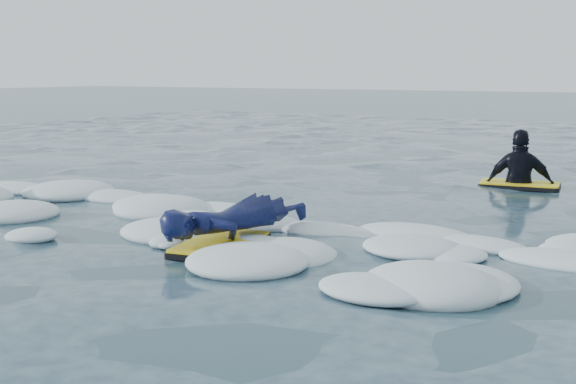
{
  "coord_description": "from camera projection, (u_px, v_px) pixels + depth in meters",
  "views": [
    {
      "loc": [
        5.16,
        -5.55,
        1.76
      ],
      "look_at": [
        1.04,
        1.6,
        0.37
      ],
      "focal_mm": 45.0,
      "sensor_mm": 36.0,
      "label": 1
    }
  ],
  "objects": [
    {
      "name": "prone_woman_unit",
      "position": [
        233.0,
        222.0,
        7.37
      ],
      "size": [
        1.03,
        1.87,
        0.46
      ],
      "rotation": [
        0.0,
        0.0,
        1.73
      ],
      "color": "black",
      "rests_on": "ground"
    },
    {
      "name": "foam_band",
      "position": [
        187.0,
        223.0,
        8.46
      ],
      "size": [
        12.0,
        3.1,
        0.3
      ],
      "primitive_type": null,
      "color": "silver",
      "rests_on": "ground"
    },
    {
      "name": "waiting_rider_unit",
      "position": [
        520.0,
        186.0,
        10.99
      ],
      "size": [
        1.23,
        0.77,
        1.75
      ],
      "rotation": [
        0.0,
        0.0,
        0.12
      ],
      "color": "black",
      "rests_on": "ground"
    },
    {
      "name": "ground",
      "position": [
        126.0,
        241.0,
        7.57
      ],
      "size": [
        120.0,
        120.0,
        0.0
      ],
      "primitive_type": "plane",
      "color": "#18333B",
      "rests_on": "ground"
    }
  ]
}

